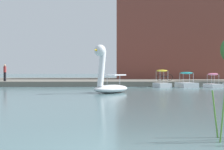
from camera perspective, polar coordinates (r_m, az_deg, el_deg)
shore_bank_far at (r=41.42m, az=-0.32°, el=-1.10°), size 139.78×23.28×0.49m
swan_boat at (r=20.46m, az=-0.62°, el=-1.11°), size 3.12×3.31×3.16m
pedal_boat_yellow at (r=28.86m, az=9.20°, el=-1.31°), size 1.51×2.09×1.63m
pedal_boat_teal at (r=29.16m, az=13.57°, el=-1.48°), size 1.72×2.42×1.42m
pedal_boat_pink at (r=29.64m, az=18.12°, el=-1.44°), size 1.32×2.02×1.32m
person_on_path at (r=33.26m, az=-19.16°, el=0.48°), size 0.24×0.22×1.72m
bicycle_parked at (r=33.17m, az=9.71°, el=-0.45°), size 1.76×0.29×0.71m
apartment_block at (r=46.34m, az=11.03°, el=7.47°), size 16.57×9.18×13.08m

